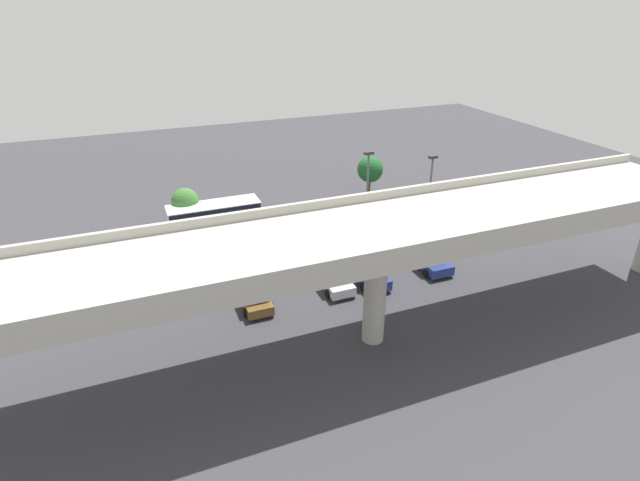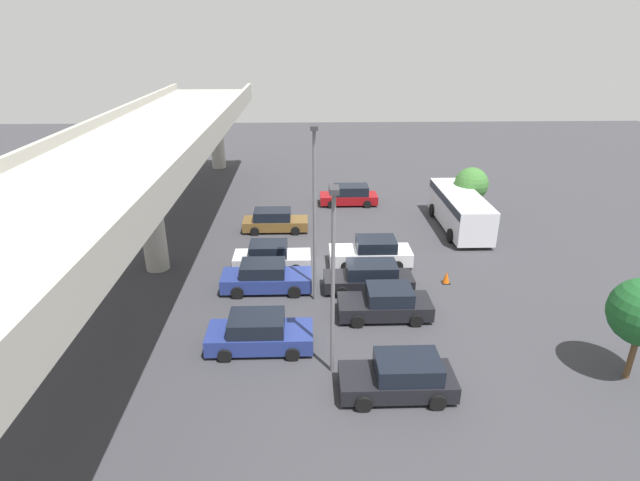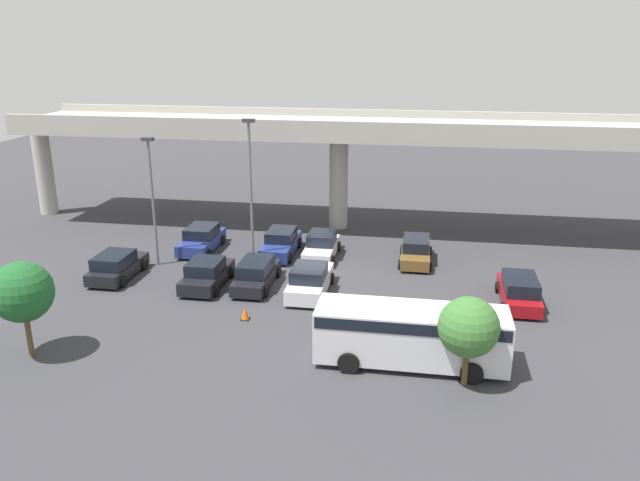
{
  "view_description": "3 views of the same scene",
  "coord_description": "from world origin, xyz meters",
  "px_view_note": "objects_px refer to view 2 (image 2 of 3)",
  "views": [
    {
      "loc": [
        12.31,
        32.26,
        19.15
      ],
      "look_at": [
        -0.39,
        0.51,
        2.26
      ],
      "focal_mm": 28.0,
      "sensor_mm": 36.0,
      "label": 1
    },
    {
      "loc": [
        -26.75,
        1.52,
        12.99
      ],
      "look_at": [
        -0.53,
        0.7,
        1.87
      ],
      "focal_mm": 28.0,
      "sensor_mm": 36.0,
      "label": 2
    },
    {
      "loc": [
        6.02,
        -33.63,
        13.49
      ],
      "look_at": [
        0.39,
        -0.18,
        2.35
      ],
      "focal_mm": 35.0,
      "sensor_mm": 36.0,
      "label": 3
    }
  ],
  "objects_px": {
    "parked_car_8": "(271,257)",
    "parked_car_7": "(266,277)",
    "parked_car_3": "(369,277)",
    "traffic_cone": "(446,278)",
    "parked_car_6": "(349,195)",
    "parked_car_4": "(372,253)",
    "tree_front_centre": "(471,184)",
    "parked_car_5": "(275,221)",
    "parked_car_2": "(386,303)",
    "lamp_post_near_aisle": "(314,205)",
    "parked_car_0": "(400,377)",
    "parked_car_1": "(259,333)",
    "lamp_post_mid_lot": "(333,270)",
    "shuttle_bus": "(460,208)"
  },
  "relations": [
    {
      "from": "parked_car_8",
      "to": "parked_car_7",
      "type": "bearing_deg",
      "value": -92.69
    },
    {
      "from": "parked_car_3",
      "to": "traffic_cone",
      "type": "xyz_separation_m",
      "value": [
        0.6,
        -4.37,
        -0.41
      ]
    },
    {
      "from": "parked_car_3",
      "to": "parked_car_6",
      "type": "xyz_separation_m",
      "value": [
        14.32,
        -0.15,
        0.01
      ]
    },
    {
      "from": "parked_car_3",
      "to": "parked_car_7",
      "type": "bearing_deg",
      "value": -1.53
    },
    {
      "from": "parked_car_3",
      "to": "parked_car_7",
      "type": "relative_size",
      "value": 0.99
    },
    {
      "from": "parked_car_4",
      "to": "tree_front_centre",
      "type": "xyz_separation_m",
      "value": [
        7.91,
        -8.27,
        1.8
      ]
    },
    {
      "from": "tree_front_centre",
      "to": "parked_car_5",
      "type": "bearing_deg",
      "value": 99.05
    },
    {
      "from": "parked_car_2",
      "to": "lamp_post_near_aisle",
      "type": "distance_m",
      "value": 5.91
    },
    {
      "from": "parked_car_6",
      "to": "lamp_post_near_aisle",
      "type": "distance_m",
      "value": 16.24
    },
    {
      "from": "parked_car_3",
      "to": "lamp_post_near_aisle",
      "type": "xyz_separation_m",
      "value": [
        -0.99,
        2.95,
        4.47
      ]
    },
    {
      "from": "traffic_cone",
      "to": "parked_car_0",
      "type": "bearing_deg",
      "value": 154.81
    },
    {
      "from": "parked_car_2",
      "to": "parked_car_7",
      "type": "xyz_separation_m",
      "value": [
        2.91,
        6.02,
        0.02
      ]
    },
    {
      "from": "parked_car_6",
      "to": "parked_car_7",
      "type": "relative_size",
      "value": 0.95
    },
    {
      "from": "parked_car_1",
      "to": "parked_car_7",
      "type": "xyz_separation_m",
      "value": [
        5.35,
        0.08,
        -0.0
      ]
    },
    {
      "from": "parked_car_5",
      "to": "parked_car_4",
      "type": "bearing_deg",
      "value": -42.83
    },
    {
      "from": "parked_car_0",
      "to": "traffic_cone",
      "type": "relative_size",
      "value": 6.31
    },
    {
      "from": "parked_car_0",
      "to": "traffic_cone",
      "type": "distance_m",
      "value": 9.9
    },
    {
      "from": "parked_car_3",
      "to": "parked_car_4",
      "type": "relative_size",
      "value": 0.98
    },
    {
      "from": "lamp_post_mid_lot",
      "to": "shuttle_bus",
      "type": "bearing_deg",
      "value": -31.84
    },
    {
      "from": "parked_car_1",
      "to": "parked_car_6",
      "type": "relative_size",
      "value": 1.01
    },
    {
      "from": "parked_car_0",
      "to": "parked_car_3",
      "type": "xyz_separation_m",
      "value": [
        8.35,
        0.16,
        -0.0
      ]
    },
    {
      "from": "parked_car_3",
      "to": "parked_car_7",
      "type": "distance_m",
      "value": 5.56
    },
    {
      "from": "parked_car_4",
      "to": "parked_car_5",
      "type": "height_order",
      "value": "parked_car_4"
    },
    {
      "from": "parked_car_1",
      "to": "parked_car_2",
      "type": "relative_size",
      "value": 1.03
    },
    {
      "from": "parked_car_6",
      "to": "tree_front_centre",
      "type": "distance_m",
      "value": 9.4
    },
    {
      "from": "parked_car_4",
      "to": "lamp_post_near_aisle",
      "type": "distance_m",
      "value": 7.02
    },
    {
      "from": "parked_car_2",
      "to": "tree_front_centre",
      "type": "bearing_deg",
      "value": -121.05
    },
    {
      "from": "shuttle_bus",
      "to": "lamp_post_mid_lot",
      "type": "xyz_separation_m",
      "value": [
        -15.79,
        9.8,
        3.11
      ]
    },
    {
      "from": "parked_car_4",
      "to": "shuttle_bus",
      "type": "xyz_separation_m",
      "value": [
        5.68,
        -6.9,
        0.77
      ]
    },
    {
      "from": "parked_car_6",
      "to": "traffic_cone",
      "type": "relative_size",
      "value": 6.51
    },
    {
      "from": "parked_car_0",
      "to": "parked_car_8",
      "type": "xyz_separation_m",
      "value": [
        11.18,
        5.59,
        -0.02
      ]
    },
    {
      "from": "parked_car_1",
      "to": "lamp_post_mid_lot",
      "type": "relative_size",
      "value": 0.59
    },
    {
      "from": "shuttle_bus",
      "to": "parked_car_1",
      "type": "bearing_deg",
      "value": -42.57
    },
    {
      "from": "parked_car_0",
      "to": "parked_car_5",
      "type": "bearing_deg",
      "value": -71.6
    },
    {
      "from": "parked_car_3",
      "to": "parked_car_6",
      "type": "height_order",
      "value": "parked_car_6"
    },
    {
      "from": "parked_car_8",
      "to": "parked_car_6",
      "type": "bearing_deg",
      "value": 64.06
    },
    {
      "from": "parked_car_3",
      "to": "parked_car_2",
      "type": "bearing_deg",
      "value": 99.47
    },
    {
      "from": "parked_car_6",
      "to": "lamp_post_mid_lot",
      "type": "bearing_deg",
      "value": 83.21
    },
    {
      "from": "parked_car_8",
      "to": "lamp_post_near_aisle",
      "type": "xyz_separation_m",
      "value": [
        -3.82,
        -2.48,
        4.48
      ]
    },
    {
      "from": "parked_car_7",
      "to": "tree_front_centre",
      "type": "bearing_deg",
      "value": 37.31
    },
    {
      "from": "parked_car_7",
      "to": "parked_car_6",
      "type": "bearing_deg",
      "value": 68.04
    },
    {
      "from": "parked_car_2",
      "to": "parked_car_3",
      "type": "relative_size",
      "value": 0.94
    },
    {
      "from": "parked_car_4",
      "to": "parked_car_7",
      "type": "distance_m",
      "value": 6.79
    },
    {
      "from": "parked_car_3",
      "to": "lamp_post_mid_lot",
      "type": "xyz_separation_m",
      "value": [
        -6.94,
        2.38,
        3.89
      ]
    },
    {
      "from": "parked_car_5",
      "to": "tree_front_centre",
      "type": "bearing_deg",
      "value": 9.05
    },
    {
      "from": "parked_car_4",
      "to": "parked_car_5",
      "type": "relative_size",
      "value": 1.08
    },
    {
      "from": "tree_front_centre",
      "to": "traffic_cone",
      "type": "distance_m",
      "value": 11.6
    },
    {
      "from": "shuttle_bus",
      "to": "lamp_post_near_aisle",
      "type": "distance_m",
      "value": 14.77
    },
    {
      "from": "parked_car_0",
      "to": "parked_car_8",
      "type": "distance_m",
      "value": 12.5
    },
    {
      "from": "traffic_cone",
      "to": "parked_car_4",
      "type": "bearing_deg",
      "value": 56.18
    }
  ]
}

